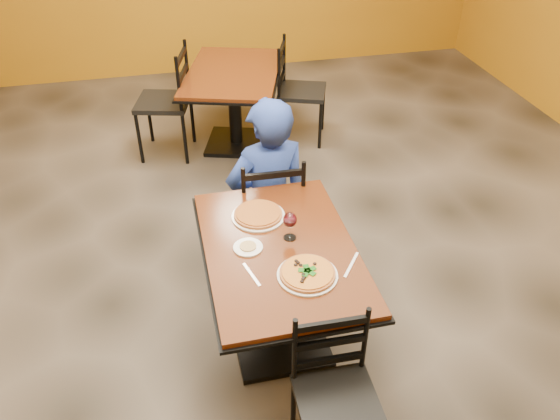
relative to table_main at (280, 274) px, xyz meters
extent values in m
cube|color=black|center=(0.00, 0.50, -0.56)|extent=(7.00, 8.00, 0.01)
cube|color=#58200D|center=(0.00, 0.00, 0.18)|extent=(0.80, 1.20, 0.03)
cube|color=black|center=(0.00, 0.00, 0.15)|extent=(0.83, 1.23, 0.02)
cylinder|color=black|center=(0.00, 0.00, -0.19)|extent=(0.12, 0.12, 0.66)
cube|color=black|center=(0.00, 0.00, -0.54)|extent=(0.55, 0.55, 0.04)
cube|color=#58200D|center=(0.14, 2.52, 0.18)|extent=(1.13, 1.39, 0.03)
cube|color=black|center=(0.14, 2.52, 0.15)|extent=(1.16, 1.42, 0.02)
cylinder|color=black|center=(0.14, 2.52, -0.19)|extent=(0.12, 0.12, 0.66)
cube|color=black|center=(0.14, 2.52, -0.54)|extent=(0.69, 0.69, 0.04)
imported|color=navy|center=(0.12, 0.91, 0.04)|extent=(0.65, 0.48, 1.20)
cylinder|color=white|center=(0.08, -0.25, 0.20)|extent=(0.31, 0.31, 0.01)
cylinder|color=#90320A|center=(0.08, -0.25, 0.21)|extent=(0.28, 0.28, 0.02)
cylinder|color=white|center=(-0.06, 0.30, 0.20)|extent=(0.31, 0.31, 0.01)
cylinder|color=#B46922|center=(-0.06, 0.30, 0.21)|extent=(0.28, 0.28, 0.02)
cylinder|color=white|center=(-0.17, 0.03, 0.20)|extent=(0.16, 0.16, 0.01)
cylinder|color=tan|center=(-0.17, 0.03, 0.21)|extent=(0.09, 0.09, 0.01)
cube|color=silver|center=(-0.19, -0.18, 0.20)|extent=(0.06, 0.19, 0.00)
cube|color=silver|center=(0.33, -0.22, 0.20)|extent=(0.14, 0.18, 0.00)
camera|label=1|loc=(-0.51, -2.24, 2.11)|focal=35.60mm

